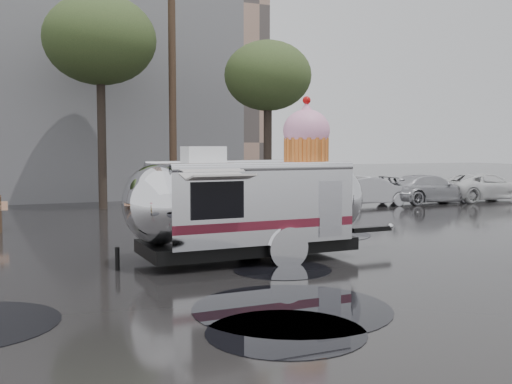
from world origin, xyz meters
name	(u,v)px	position (x,y,z in m)	size (l,w,h in m)	color
ground	(256,304)	(0.00, 0.00, 0.00)	(120.00, 120.00, 0.00)	black
puddles	(251,283)	(0.47, 1.32, 0.01)	(10.95, 9.65, 0.01)	black
utility_pole	(172,87)	(2.50, 14.00, 4.62)	(1.60, 0.28, 9.00)	#473323
tree_mid	(100,41)	(0.00, 15.00, 6.34)	(4.20, 4.20, 8.03)	#382D26
tree_right	(268,77)	(6.00, 13.00, 5.06)	(3.36, 3.36, 6.42)	#382D26
parked_cars	(405,187)	(11.78, 12.00, 0.72)	(13.20, 1.90, 1.50)	silver
airstream_trailer	(251,200)	(1.34, 3.43, 1.25)	(6.61, 2.62, 3.56)	silver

